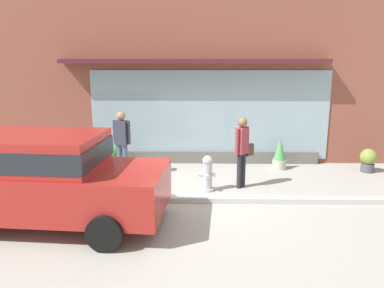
{
  "coord_description": "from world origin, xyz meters",
  "views": [
    {
      "loc": [
        0.19,
        -7.87,
        3.03
      ],
      "look_at": [
        -0.02,
        1.2,
        0.98
      ],
      "focal_mm": 34.97,
      "sensor_mm": 36.0,
      "label": 1
    }
  ],
  "objects_px": {
    "pedestrian_with_handbag": "(242,147)",
    "parked_car_red": "(44,175)",
    "fire_hydrant": "(207,173)",
    "potted_plant_low_front": "(29,160)",
    "pedestrian_passerby": "(122,138)",
    "potted_plant_window_left": "(115,154)",
    "potted_plant_window_right": "(368,159)",
    "potted_plant_corner_tall": "(280,154)"
  },
  "relations": [
    {
      "from": "pedestrian_with_handbag",
      "to": "parked_car_red",
      "type": "xyz_separation_m",
      "value": [
        -3.87,
        -2.16,
        -0.04
      ]
    },
    {
      "from": "fire_hydrant",
      "to": "potted_plant_low_front",
      "type": "relative_size",
      "value": 2.01
    },
    {
      "from": "pedestrian_passerby",
      "to": "potted_plant_window_left",
      "type": "bearing_deg",
      "value": 133.38
    },
    {
      "from": "pedestrian_with_handbag",
      "to": "pedestrian_passerby",
      "type": "xyz_separation_m",
      "value": [
        -3.06,
        0.86,
        0.03
      ]
    },
    {
      "from": "parked_car_red",
      "to": "potted_plant_window_left",
      "type": "bearing_deg",
      "value": 87.73
    },
    {
      "from": "pedestrian_with_handbag",
      "to": "potted_plant_window_right",
      "type": "height_order",
      "value": "pedestrian_with_handbag"
    },
    {
      "from": "fire_hydrant",
      "to": "pedestrian_passerby",
      "type": "bearing_deg",
      "value": 153.24
    },
    {
      "from": "potted_plant_low_front",
      "to": "pedestrian_with_handbag",
      "type": "bearing_deg",
      "value": -15.02
    },
    {
      "from": "potted_plant_window_right",
      "to": "potted_plant_window_left",
      "type": "bearing_deg",
      "value": 177.35
    },
    {
      "from": "parked_car_red",
      "to": "potted_plant_corner_tall",
      "type": "height_order",
      "value": "parked_car_red"
    },
    {
      "from": "potted_plant_window_right",
      "to": "potted_plant_window_left",
      "type": "xyz_separation_m",
      "value": [
        -7.06,
        0.33,
        0.04
      ]
    },
    {
      "from": "potted_plant_window_left",
      "to": "fire_hydrant",
      "type": "bearing_deg",
      "value": -36.45
    },
    {
      "from": "pedestrian_passerby",
      "to": "potted_plant_window_right",
      "type": "xyz_separation_m",
      "value": [
        6.67,
        0.49,
        -0.67
      ]
    },
    {
      "from": "parked_car_red",
      "to": "fire_hydrant",
      "type": "bearing_deg",
      "value": 35.9
    },
    {
      "from": "pedestrian_with_handbag",
      "to": "potted_plant_window_right",
      "type": "relative_size",
      "value": 2.63
    },
    {
      "from": "fire_hydrant",
      "to": "parked_car_red",
      "type": "relative_size",
      "value": 0.19
    },
    {
      "from": "fire_hydrant",
      "to": "potted_plant_window_right",
      "type": "relative_size",
      "value": 1.31
    },
    {
      "from": "pedestrian_passerby",
      "to": "parked_car_red",
      "type": "bearing_deg",
      "value": -87.66
    },
    {
      "from": "potted_plant_window_right",
      "to": "pedestrian_with_handbag",
      "type": "bearing_deg",
      "value": -159.59
    },
    {
      "from": "parked_car_red",
      "to": "potted_plant_low_front",
      "type": "bearing_deg",
      "value": 122.79
    },
    {
      "from": "pedestrian_passerby",
      "to": "potted_plant_corner_tall",
      "type": "relative_size",
      "value": 1.95
    },
    {
      "from": "pedestrian_passerby",
      "to": "parked_car_red",
      "type": "distance_m",
      "value": 3.13
    },
    {
      "from": "fire_hydrant",
      "to": "potted_plant_low_front",
      "type": "height_order",
      "value": "fire_hydrant"
    },
    {
      "from": "potted_plant_window_right",
      "to": "potted_plant_low_front",
      "type": "bearing_deg",
      "value": 178.5
    },
    {
      "from": "potted_plant_window_right",
      "to": "potted_plant_corner_tall",
      "type": "xyz_separation_m",
      "value": [
        -2.38,
        0.24,
        0.07
      ]
    },
    {
      "from": "fire_hydrant",
      "to": "potted_plant_corner_tall",
      "type": "height_order",
      "value": "potted_plant_corner_tall"
    },
    {
      "from": "potted_plant_low_front",
      "to": "potted_plant_window_left",
      "type": "height_order",
      "value": "potted_plant_window_left"
    },
    {
      "from": "pedestrian_with_handbag",
      "to": "potted_plant_corner_tall",
      "type": "distance_m",
      "value": 2.08
    },
    {
      "from": "fire_hydrant",
      "to": "potted_plant_window_left",
      "type": "relative_size",
      "value": 1.18
    },
    {
      "from": "parked_car_red",
      "to": "potted_plant_corner_tall",
      "type": "distance_m",
      "value": 6.35
    },
    {
      "from": "potted_plant_window_right",
      "to": "potted_plant_low_front",
      "type": "xyz_separation_m",
      "value": [
        -9.55,
        0.25,
        -0.14
      ]
    },
    {
      "from": "fire_hydrant",
      "to": "potted_plant_window_left",
      "type": "xyz_separation_m",
      "value": [
        -2.62,
        1.94,
        -0.03
      ]
    },
    {
      "from": "pedestrian_passerby",
      "to": "potted_plant_window_left",
      "type": "relative_size",
      "value": 2.39
    },
    {
      "from": "parked_car_red",
      "to": "potted_plant_window_left",
      "type": "distance_m",
      "value": 3.9
    },
    {
      "from": "fire_hydrant",
      "to": "pedestrian_with_handbag",
      "type": "relative_size",
      "value": 0.5
    },
    {
      "from": "fire_hydrant",
      "to": "potted_plant_window_left",
      "type": "bearing_deg",
      "value": 143.55
    },
    {
      "from": "potted_plant_corner_tall",
      "to": "potted_plant_low_front",
      "type": "bearing_deg",
      "value": 179.89
    },
    {
      "from": "fire_hydrant",
      "to": "pedestrian_with_handbag",
      "type": "bearing_deg",
      "value": 17.82
    },
    {
      "from": "potted_plant_window_left",
      "to": "potted_plant_corner_tall",
      "type": "bearing_deg",
      "value": -1.12
    },
    {
      "from": "fire_hydrant",
      "to": "parked_car_red",
      "type": "xyz_separation_m",
      "value": [
        -3.04,
        -1.89,
        0.53
      ]
    },
    {
      "from": "potted_plant_window_right",
      "to": "potted_plant_corner_tall",
      "type": "relative_size",
      "value": 0.74
    },
    {
      "from": "pedestrian_with_handbag",
      "to": "potted_plant_window_left",
      "type": "bearing_deg",
      "value": 107.1
    }
  ]
}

